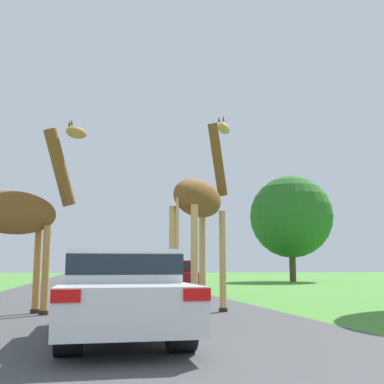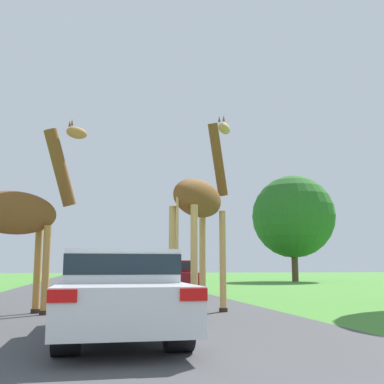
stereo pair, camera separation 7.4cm
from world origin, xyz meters
The scene contains 8 objects.
road centered at (0.00, 30.00, 0.00)m, with size 8.25×120.00×0.00m.
giraffe_near_road centered at (2.16, 9.32, 2.57)m, with size 2.15×2.39×5.09m.
giraffe_companion centered at (-1.98, 9.64, 2.28)m, with size 2.60×1.64×4.72m.
car_lead_maroon centered at (0.09, 5.79, 0.71)m, with size 1.74×4.51×1.32m.
car_queue_right centered at (1.99, 21.84, 0.66)m, with size 1.95×4.32×1.22m.
car_queue_left centered at (2.37, 16.40, 0.69)m, with size 1.93×4.10×1.29m.
car_far_ahead centered at (-0.49, 26.56, 0.68)m, with size 1.98×4.60×1.26m.
tree_left_edge centered at (13.86, 30.98, 4.67)m, with size 5.98×5.98×7.67m.
Camera 1 is at (-0.37, -1.83, 1.08)m, focal length 45.00 mm.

